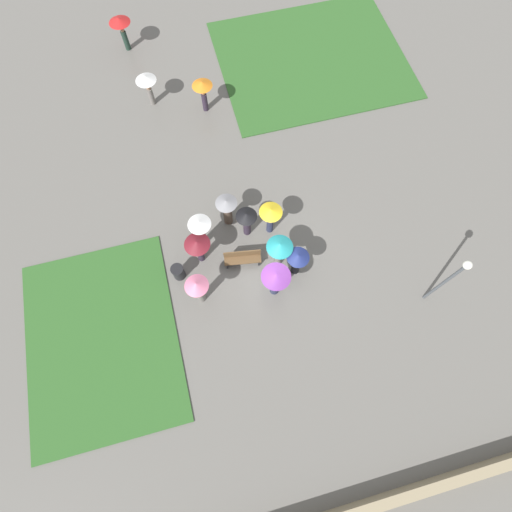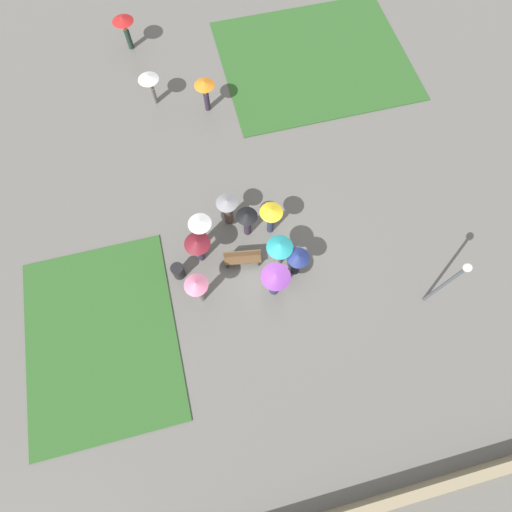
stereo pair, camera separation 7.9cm
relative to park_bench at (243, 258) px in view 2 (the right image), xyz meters
The scene contains 18 objects.
ground_plane 1.44m from the park_bench, 29.97° to the right, with size 90.00×90.00×0.00m, color #66635E.
lawn_patch_near 6.70m from the park_bench, 163.97° to the right, with size 6.05×8.05×0.06m.
lawn_patch_far 12.74m from the park_bench, 58.17° to the left, with size 10.18×8.56×0.06m.
park_bench is the anchor object (origin of this frame).
lamp_post 8.21m from the park_bench, 26.82° to the right, with size 0.32×0.32×3.99m.
trash_bin 2.81m from the park_bench, behind, with size 0.55×0.55×0.80m.
crowd_person_teal 1.85m from the park_bench, 15.36° to the right, with size 1.10×1.10×1.93m.
crowd_person_white 2.23m from the park_bench, 135.96° to the left, with size 0.99×0.99×1.95m.
crowd_person_black 1.65m from the park_bench, 68.03° to the left, with size 0.92×0.92×1.73m.
crowd_person_grey 2.25m from the park_bench, 93.54° to the left, with size 0.95×0.95×1.81m.
crowd_person_maroon 2.05m from the park_bench, 159.92° to the left, with size 1.09×1.09×1.78m.
crowd_person_pink 2.58m from the park_bench, 150.51° to the right, with size 0.96×0.96×1.99m.
crowd_person_yellow 2.18m from the park_bench, 37.73° to the left, with size 0.99×0.99×1.88m.
crowd_person_navy 2.42m from the park_bench, 25.10° to the right, with size 0.94×0.94×1.74m.
crowd_person_purple 2.12m from the park_bench, 58.87° to the right, with size 1.19×1.19×1.99m.
lone_walker_far_path 8.91m from the park_bench, 88.42° to the left, with size 1.02×1.02×1.83m.
lone_walker_mid_plaza 14.64m from the park_bench, 102.15° to the left, with size 1.14×1.14×1.87m.
lone_walker_near_lawn 10.31m from the park_bench, 103.31° to the left, with size 1.04×1.04×1.78m.
Camera 2 is at (-2.22, -5.76, 16.43)m, focal length 28.00 mm.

